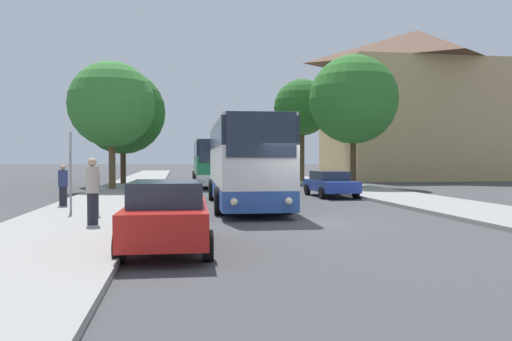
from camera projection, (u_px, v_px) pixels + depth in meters
ground_plane at (302, 222)px, 15.84m from camera, size 300.00×300.00×0.00m
sidewalk_left at (72, 224)px, 14.75m from camera, size 4.00×120.00×0.15m
sidewalk_right at (503, 216)px, 16.92m from camera, size 4.00×120.00×0.15m
building_right_background at (417, 105)px, 47.70m from camera, size 15.97×11.53×14.21m
bus_front at (244, 162)px, 20.90m from camera, size 3.00×10.70×3.51m
bus_middle at (212, 162)px, 36.45m from camera, size 2.92×11.52×3.21m
parked_car_left_curb at (167, 214)px, 10.95m from camera, size 2.00×4.23×1.53m
parked_car_right_near at (330, 183)px, 26.06m from camera, size 2.00×4.37×1.34m
bus_stop_sign at (70, 163)px, 17.29m from camera, size 0.08×0.45×2.79m
pedestrian_waiting_near at (94, 191)px, 16.23m from camera, size 0.36×0.36×1.61m
pedestrian_waiting_far at (63, 185)px, 19.58m from camera, size 0.36×0.36×1.61m
pedestrian_walking_back at (93, 191)px, 14.06m from camera, size 0.36×0.36×1.88m
tree_left_near at (112, 105)px, 30.38m from camera, size 5.23×5.23×7.76m
tree_left_far at (123, 112)px, 36.43m from camera, size 6.16×6.16×8.31m
tree_right_near at (353, 100)px, 33.40m from camera, size 5.94×5.94×8.76m
tree_right_mid at (302, 108)px, 39.89m from camera, size 4.52×4.52×8.18m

